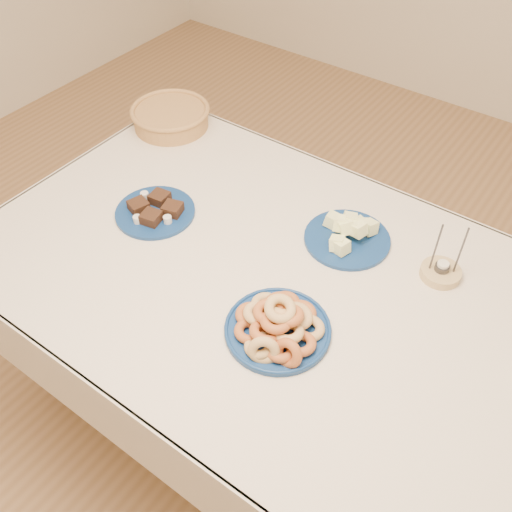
% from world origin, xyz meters
% --- Properties ---
extents(ground, '(5.00, 5.00, 0.00)m').
position_xyz_m(ground, '(0.00, 0.00, 0.00)').
color(ground, '#926A45').
rests_on(ground, ground).
extents(dining_table, '(1.71, 1.11, 0.75)m').
position_xyz_m(dining_table, '(0.00, 0.00, 0.64)').
color(dining_table, brown).
rests_on(dining_table, ground).
extents(donut_platter, '(0.36, 0.36, 0.13)m').
position_xyz_m(donut_platter, '(0.15, -0.17, 0.78)').
color(donut_platter, navy).
rests_on(donut_platter, dining_table).
extents(melon_plate, '(0.34, 0.34, 0.09)m').
position_xyz_m(melon_plate, '(0.13, 0.25, 0.78)').
color(melon_plate, navy).
rests_on(melon_plate, dining_table).
extents(brownie_plate, '(0.27, 0.27, 0.04)m').
position_xyz_m(brownie_plate, '(-0.42, -0.00, 0.76)').
color(brownie_plate, navy).
rests_on(brownie_plate, dining_table).
extents(wicker_basket, '(0.30, 0.30, 0.08)m').
position_xyz_m(wicker_basket, '(-0.72, 0.40, 0.79)').
color(wicker_basket, olive).
rests_on(wicker_basket, dining_table).
extents(candle_holder, '(0.15, 0.15, 0.19)m').
position_xyz_m(candle_holder, '(0.41, 0.27, 0.77)').
color(candle_holder, tan).
rests_on(candle_holder, dining_table).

